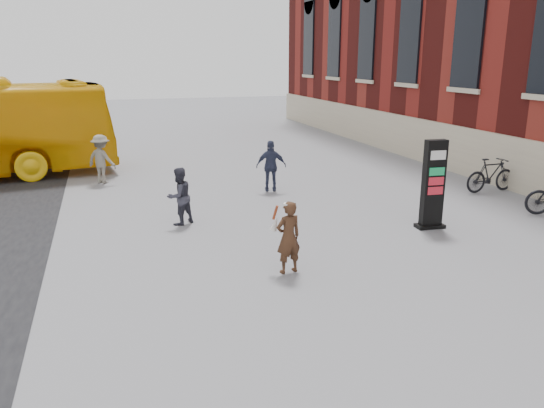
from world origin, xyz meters
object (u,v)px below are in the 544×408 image
object	(u,v)px
pedestrian_b	(101,159)
info_pylon	(433,185)
pedestrian_c	(271,166)
pedestrian_a	(179,196)
bike_7	(491,175)
woman	(288,236)

from	to	relation	value
pedestrian_b	info_pylon	bearing A→B (deg)	175.36
info_pylon	pedestrian_c	xyz separation A→B (m)	(-2.80, 5.08, -0.32)
pedestrian_a	bike_7	xyz separation A→B (m)	(10.39, 0.43, -0.20)
woman	pedestrian_b	world-z (taller)	pedestrian_b
pedestrian_b	pedestrian_c	size ratio (longest dim) A/B	1.02
info_pylon	pedestrian_a	size ratio (longest dim) A/B	1.51
pedestrian_b	pedestrian_a	bearing A→B (deg)	148.60
pedestrian_a	woman	bearing A→B (deg)	82.02
woman	pedestrian_c	size ratio (longest dim) A/B	0.91
bike_7	woman	bearing A→B (deg)	115.60
pedestrian_c	bike_7	distance (m)	7.33
pedestrian_b	bike_7	world-z (taller)	pedestrian_b
woman	pedestrian_c	bearing A→B (deg)	-115.82
info_pylon	pedestrian_a	distance (m)	6.68
woman	bike_7	size ratio (longest dim) A/B	0.81
pedestrian_b	bike_7	bearing A→B (deg)	-163.40
info_pylon	woman	world-z (taller)	info_pylon
pedestrian_c	woman	bearing A→B (deg)	90.68
pedestrian_b	bike_7	distance (m)	13.43
pedestrian_a	bike_7	size ratio (longest dim) A/B	0.81
pedestrian_a	pedestrian_c	distance (m)	4.42
info_pylon	bike_7	bearing A→B (deg)	37.73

